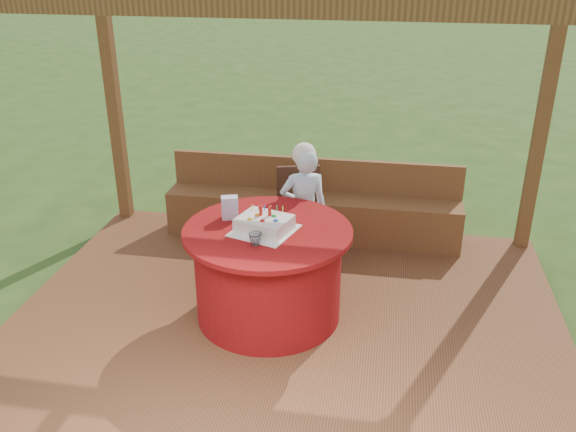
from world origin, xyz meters
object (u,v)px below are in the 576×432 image
object	(u,v)px
bench	(312,212)
birthday_cake	(264,224)
chair	(299,208)
drinking_glass	(255,239)
table	(268,272)
elderly_woman	(304,208)
gift_bag	(230,208)

from	to	relation	value
bench	birthday_cake	world-z (taller)	birthday_cake
chair	birthday_cake	bearing A→B (deg)	-94.56
chair	birthday_cake	world-z (taller)	birthday_cake
drinking_glass	bench	bearing A→B (deg)	84.16
table	chair	distance (m)	1.14
elderly_woman	birthday_cake	distance (m)	0.89
bench	birthday_cake	bearing A→B (deg)	-96.15
birthday_cake	gift_bag	world-z (taller)	birthday_cake
gift_bag	chair	bearing A→B (deg)	48.65
drinking_glass	chair	bearing A→B (deg)	85.58
chair	drinking_glass	size ratio (longest dim) A/B	8.62
bench	drinking_glass	size ratio (longest dim) A/B	29.89
gift_bag	drinking_glass	world-z (taller)	gift_bag
drinking_glass	table	bearing A→B (deg)	83.28
bench	table	distance (m)	1.54
chair	elderly_woman	xyz separation A→B (m)	(0.09, -0.33, 0.15)
bench	drinking_glass	world-z (taller)	drinking_glass
bench	chair	bearing A→B (deg)	-100.86
elderly_woman	drinking_glass	distance (m)	1.12
birthday_cake	chair	bearing A→B (deg)	85.44
table	drinking_glass	size ratio (longest dim) A/B	13.26
table	drinking_glass	bearing A→B (deg)	-96.72
chair	elderly_woman	size ratio (longest dim) A/B	0.70
table	elderly_woman	distance (m)	0.86
birthday_cake	drinking_glass	world-z (taller)	birthday_cake
chair	drinking_glass	bearing A→B (deg)	-94.42
table	gift_bag	xyz separation A→B (m)	(-0.34, 0.14, 0.48)
table	chair	bearing A→B (deg)	86.14
birthday_cake	gift_bag	xyz separation A→B (m)	(-0.32, 0.18, 0.04)
drinking_glass	elderly_woman	bearing A→B (deg)	79.70
table	elderly_woman	size ratio (longest dim) A/B	1.08
table	gift_bag	distance (m)	0.60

